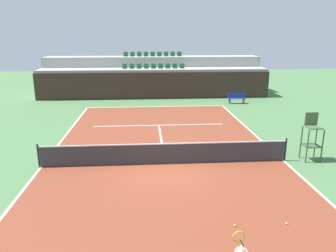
{
  "coord_description": "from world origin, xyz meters",
  "views": [
    {
      "loc": [
        -0.85,
        -13.3,
        5.56
      ],
      "look_at": [
        0.27,
        2.0,
        1.2
      ],
      "focal_mm": 34.2,
      "sensor_mm": 36.0,
      "label": 1
    }
  ],
  "objects": [
    {
      "name": "sideline_right",
      "position": [
        5.45,
        0.0,
        0.01
      ],
      "size": [
        0.1,
        24.0,
        0.0
      ],
      "primitive_type": "cube",
      "color": "white",
      "rests_on": "court_surface"
    },
    {
      "name": "baseline_far",
      "position": [
        0.0,
        11.95,
        0.01
      ],
      "size": [
        11.0,
        0.1,
        0.0
      ],
      "primitive_type": "cube",
      "color": "white",
      "rests_on": "court_surface"
    },
    {
      "name": "tennis_net",
      "position": [
        0.0,
        0.0,
        0.51
      ],
      "size": [
        11.08,
        0.08,
        1.07
      ],
      "color": "black",
      "rests_on": "court_surface"
    },
    {
      "name": "umpire_chair",
      "position": [
        6.7,
        0.06,
        1.19
      ],
      "size": [
        0.76,
        0.66,
        2.2
      ],
      "color": "#334C2D",
      "rests_on": "ground_plane"
    },
    {
      "name": "sideline_left",
      "position": [
        -5.45,
        0.0,
        0.01
      ],
      "size": [
        0.1,
        24.0,
        0.0
      ],
      "primitive_type": "cube",
      "color": "white",
      "rests_on": "court_surface"
    },
    {
      "name": "stands_tier_upper",
      "position": [
        0.0,
        19.1,
        1.77
      ],
      "size": [
        20.99,
        2.4,
        3.54
      ],
      "primitive_type": "cube",
      "color": "#9E9E99",
      "rests_on": "ground_plane"
    },
    {
      "name": "ground_plane",
      "position": [
        0.0,
        0.0,
        0.0
      ],
      "size": [
        80.0,
        80.0,
        0.0
      ],
      "primitive_type": "plane",
      "color": "#477042"
    },
    {
      "name": "court_surface",
      "position": [
        0.0,
        0.0,
        0.01
      ],
      "size": [
        11.0,
        24.0,
        0.01
      ],
      "primitive_type": "cube",
      "color": "brown",
      "rests_on": "ground_plane"
    },
    {
      "name": "service_line_far",
      "position": [
        0.0,
        6.4,
        0.01
      ],
      "size": [
        8.26,
        0.1,
        0.0
      ],
      "primitive_type": "cube",
      "color": "white",
      "rests_on": "court_surface"
    },
    {
      "name": "player_bench",
      "position": [
        6.86,
        12.81,
        0.51
      ],
      "size": [
        1.5,
        0.4,
        0.85
      ],
      "color": "navy",
      "rests_on": "ground_plane"
    },
    {
      "name": "seating_row_lower",
      "position": [
        0.0,
        16.79,
        2.71
      ],
      "size": [
        5.78,
        0.44,
        0.44
      ],
      "color": "#1E6633",
      "rests_on": "stands_tier_lower"
    },
    {
      "name": "tennis_ball_0",
      "position": [
        3.38,
        -5.04,
        0.04
      ],
      "size": [
        0.07,
        0.07,
        0.07
      ],
      "primitive_type": "sphere",
      "color": "#CCE033",
      "rests_on": "court_surface"
    },
    {
      "name": "centre_service_line",
      "position": [
        0.0,
        3.2,
        0.01
      ],
      "size": [
        0.1,
        6.4,
        0.0
      ],
      "primitive_type": "cube",
      "color": "white",
      "rests_on": "court_surface"
    },
    {
      "name": "tennis_ball_1",
      "position": [
        1.79,
        -5.02,
        0.04
      ],
      "size": [
        0.07,
        0.07,
        0.07
      ],
      "primitive_type": "sphere",
      "color": "#CCE033",
      "rests_on": "court_surface"
    },
    {
      "name": "back_wall",
      "position": [
        0.0,
        15.35,
        1.19
      ],
      "size": [
        20.99,
        0.3,
        2.38
      ],
      "primitive_type": "cube",
      "color": "#33231E",
      "rests_on": "ground_plane"
    },
    {
      "name": "stands_tier_lower",
      "position": [
        0.0,
        16.7,
        1.29
      ],
      "size": [
        20.99,
        2.4,
        2.59
      ],
      "primitive_type": "cube",
      "color": "#9E9E99",
      "rests_on": "ground_plane"
    },
    {
      "name": "seating_row_upper",
      "position": [
        0.0,
        19.19,
        3.67
      ],
      "size": [
        5.78,
        0.44,
        0.44
      ],
      "color": "#1E6633",
      "rests_on": "stands_tier_upper"
    }
  ]
}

